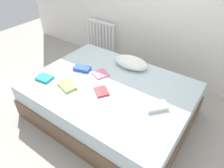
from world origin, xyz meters
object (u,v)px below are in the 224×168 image
object	(u,v)px
bed	(110,100)
textbook_teal	(44,78)
textbook_lime	(67,85)
pillow	(131,63)
textbook_red	(101,91)
textbook_white	(157,107)
textbook_blue	(82,69)
textbook_pink	(100,74)
radiator	(100,37)

from	to	relation	value
bed	textbook_teal	bearing A→B (deg)	-152.74
textbook_lime	pillow	bearing A→B (deg)	80.36
textbook_lime	textbook_red	bearing A→B (deg)	37.06
pillow	textbook_white	size ratio (longest dim) A/B	2.04
textbook_white	textbook_blue	xyz separation A→B (m)	(-1.16, 0.10, -0.00)
textbook_white	textbook_pink	xyz separation A→B (m)	(-0.88, 0.16, -0.01)
bed	textbook_white	bearing A→B (deg)	-4.33
textbook_white	textbook_teal	bearing A→B (deg)	144.65
textbook_red	textbook_blue	xyz separation A→B (m)	(-0.51, 0.23, 0.01)
pillow	textbook_lime	xyz separation A→B (m)	(-0.40, -0.84, -0.06)
radiator	pillow	world-z (taller)	radiator
pillow	textbook_red	size ratio (longest dim) A/B	2.69
bed	textbook_teal	xyz separation A→B (m)	(-0.75, -0.39, 0.27)
textbook_white	textbook_blue	bearing A→B (deg)	126.08
bed	radiator	bearing A→B (deg)	132.23
textbook_blue	textbook_teal	size ratio (longest dim) A/B	1.15
bed	textbook_white	distance (m)	0.71
pillow	textbook_teal	bearing A→B (deg)	-130.12
textbook_lime	textbook_pink	size ratio (longest dim) A/B	1.33
radiator	textbook_lime	world-z (taller)	radiator
bed	textbook_red	size ratio (longest dim) A/B	11.00
bed	pillow	size ratio (longest dim) A/B	4.10
textbook_blue	textbook_red	bearing A→B (deg)	-39.40
radiator	textbook_red	size ratio (longest dim) A/B	3.49
textbook_red	pillow	bearing A→B (deg)	125.09
textbook_teal	pillow	bearing A→B (deg)	42.37
textbook_blue	bed	bearing A→B (deg)	-21.39
textbook_white	textbook_red	bearing A→B (deg)	142.09
radiator	textbook_pink	distance (m)	1.39
pillow	textbook_red	distance (m)	0.69
textbook_red	textbook_blue	distance (m)	0.56
bed	textbook_red	world-z (taller)	textbook_red
pillow	textbook_white	bearing A→B (deg)	-40.64
textbook_white	textbook_lime	xyz separation A→B (m)	(-1.05, -0.28, -0.01)
textbook_white	textbook_lime	size ratio (longest dim) A/B	0.98
textbook_pink	radiator	bearing A→B (deg)	150.27
bed	textbook_blue	size ratio (longest dim) A/B	8.83
textbook_red	radiator	bearing A→B (deg)	163.32
bed	radiator	world-z (taller)	radiator
bed	textbook_lime	size ratio (longest dim) A/B	8.15
textbook_white	textbook_teal	distance (m)	1.45
textbook_lime	textbook_pink	xyz separation A→B (m)	(0.17, 0.44, -0.01)
textbook_blue	textbook_pink	bearing A→B (deg)	-4.16
textbook_blue	textbook_teal	xyz separation A→B (m)	(-0.25, -0.44, -0.01)
radiator	textbook_blue	xyz separation A→B (m)	(0.58, -1.15, 0.09)
textbook_lime	textbook_white	bearing A→B (deg)	31.07
bed	textbook_lime	distance (m)	0.59
radiator	textbook_red	xyz separation A→B (m)	(1.10, -1.37, 0.08)
pillow	textbook_teal	world-z (taller)	pillow
textbook_red	textbook_blue	world-z (taller)	textbook_blue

